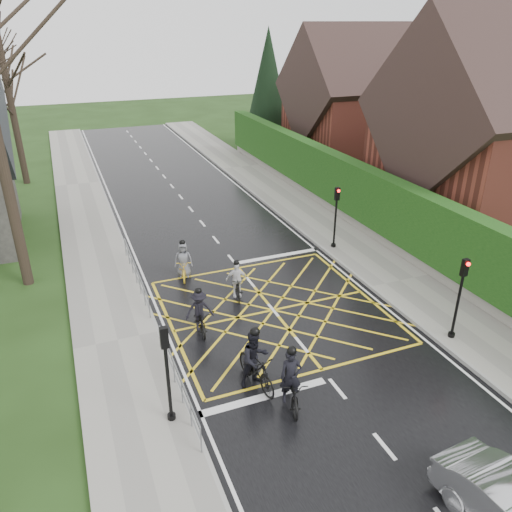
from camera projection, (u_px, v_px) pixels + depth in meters
ground at (273, 310)px, 19.68m from camera, size 120.00×120.00×0.00m
road at (273, 310)px, 19.68m from camera, size 9.00×80.00×0.01m
sidewalk_right at (400, 282)px, 21.66m from camera, size 3.00×80.00×0.15m
sidewalk_left at (118, 341)px, 17.64m from camera, size 3.00×80.00×0.15m
stone_wall at (360, 223)px, 27.16m from camera, size 0.50×38.00×0.70m
hedge at (363, 192)px, 26.41m from camera, size 0.90×38.00×2.80m
house_near at (503, 140)px, 25.95m from camera, size 11.80×9.80×11.30m
house_far at (357, 107)px, 37.86m from camera, size 9.80×8.80×10.30m
conifer at (268, 89)px, 42.96m from camera, size 4.60×4.60×10.00m
tree_far at (5, 75)px, 31.96m from camera, size 8.40×8.40×10.40m
railing_south at (177, 376)px, 14.85m from camera, size 0.05×5.04×1.03m
railing_north at (135, 270)px, 21.15m from camera, size 0.05×6.04×1.03m
traffic_light_ne at (335, 218)px, 24.20m from camera, size 0.24×0.31×3.21m
traffic_light_se at (458, 300)px, 17.15m from camera, size 0.24×0.31×3.21m
traffic_light_sw at (168, 376)px, 13.49m from camera, size 0.24×0.31×3.21m
cyclist_rear at (292, 385)px, 14.69m from camera, size 1.22×2.13×1.96m
cyclist_back at (256, 364)px, 15.34m from camera, size 1.04×2.16×2.09m
cyclist_mid at (200, 315)px, 18.19m from camera, size 1.07×1.83×1.74m
cyclist_front at (237, 284)px, 20.41m from camera, size 0.95×1.70×1.65m
cyclist_lead at (184, 264)px, 21.99m from camera, size 1.08×1.92×1.77m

